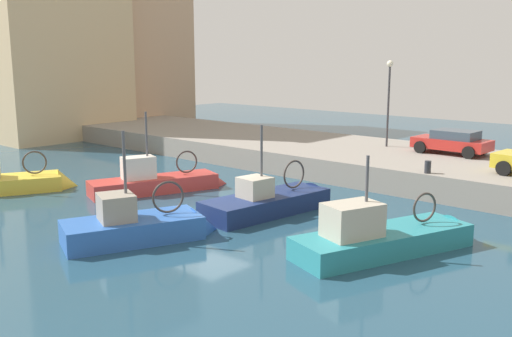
% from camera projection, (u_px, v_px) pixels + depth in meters
% --- Properties ---
extents(water_surface, '(80.00, 80.00, 0.00)m').
position_uv_depth(water_surface, '(211.00, 208.00, 23.68)').
color(water_surface, navy).
rests_on(water_surface, ground).
extents(quay_wall, '(9.00, 56.00, 1.20)m').
position_uv_depth(quay_wall, '(359.00, 158.00, 31.98)').
color(quay_wall, gray).
rests_on(quay_wall, ground).
extents(fishing_boat_red, '(6.83, 3.68, 4.48)m').
position_uv_depth(fishing_boat_red, '(160.00, 188.00, 26.74)').
color(fishing_boat_red, '#BC3833').
rests_on(fishing_boat_red, ground).
extents(fishing_boat_navy, '(6.53, 2.70, 4.48)m').
position_uv_depth(fishing_boat_navy, '(273.00, 209.00, 23.18)').
color(fishing_boat_navy, navy).
rests_on(fishing_boat_navy, ground).
extents(fishing_boat_yellow, '(6.03, 4.19, 4.58)m').
position_uv_depth(fishing_boat_yellow, '(14.00, 189.00, 26.76)').
color(fishing_boat_yellow, gold).
rests_on(fishing_boat_yellow, ground).
extents(fishing_boat_teal, '(7.14, 4.03, 4.07)m').
position_uv_depth(fishing_boat_teal, '(389.00, 247.00, 18.43)').
color(fishing_boat_teal, teal).
rests_on(fishing_boat_teal, ground).
extents(fishing_boat_blue, '(5.70, 3.73, 4.68)m').
position_uv_depth(fishing_boat_blue, '(143.00, 236.00, 19.63)').
color(fishing_boat_blue, '#2D60B7').
rests_on(fishing_boat_blue, ground).
extents(parked_car_red, '(2.06, 3.88, 1.26)m').
position_uv_depth(parked_car_red, '(453.00, 141.00, 29.79)').
color(parked_car_red, red).
rests_on(parked_car_red, quay_wall).
extents(mooring_bollard_north, '(0.28, 0.28, 0.55)m').
position_uv_depth(mooring_bollard_north, '(428.00, 167.00, 24.85)').
color(mooring_bollard_north, '#2D2D33').
rests_on(mooring_bollard_north, quay_wall).
extents(quay_streetlamp, '(0.36, 0.36, 4.83)m').
position_uv_depth(quay_streetlamp, '(389.00, 89.00, 31.78)').
color(quay_streetlamp, '#38383D').
rests_on(quay_streetlamp, quay_wall).
extents(waterfront_building_west_mid, '(9.42, 6.71, 19.25)m').
position_uv_depth(waterfront_building_west_mid, '(131.00, 17.00, 49.88)').
color(waterfront_building_west_mid, tan).
rests_on(waterfront_building_west_mid, ground).
extents(waterfront_building_central, '(10.35, 8.91, 19.83)m').
position_uv_depth(waterfront_building_central, '(45.00, 8.00, 43.57)').
color(waterfront_building_central, '#D1B284').
rests_on(waterfront_building_central, ground).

